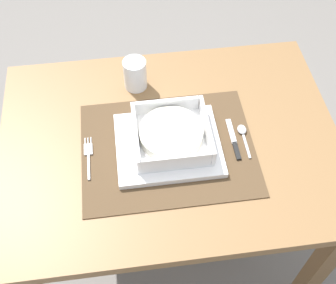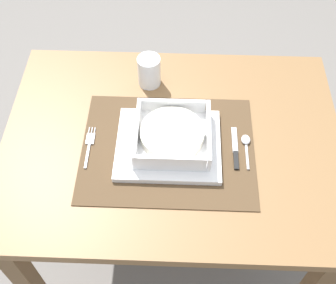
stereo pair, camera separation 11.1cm
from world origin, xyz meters
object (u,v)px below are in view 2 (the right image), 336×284
object	(u,v)px
spoon	(246,143)
fork	(90,144)
drinking_glass	(149,72)
butter_knife	(235,150)
porridge_bowl	(173,135)
dining_table	(172,162)

from	to	relation	value
spoon	fork	bearing A→B (deg)	-178.67
drinking_glass	butter_knife	bearing A→B (deg)	-45.29
fork	drinking_glass	bearing A→B (deg)	54.98
butter_knife	drinking_glass	distance (m)	0.34
fork	spoon	size ratio (longest dim) A/B	1.24
porridge_bowl	spoon	bearing A→B (deg)	1.10
fork	drinking_glass	distance (m)	0.28
butter_knife	porridge_bowl	bearing A→B (deg)	172.33
fork	drinking_glass	world-z (taller)	drinking_glass
dining_table	butter_knife	bearing A→B (deg)	-11.21
spoon	drinking_glass	distance (m)	0.35
drinking_glass	dining_table	bearing A→B (deg)	-70.71
dining_table	porridge_bowl	xyz separation A→B (m)	(0.00, -0.02, 0.15)
dining_table	spoon	xyz separation A→B (m)	(0.20, -0.01, 0.12)
spoon	drinking_glass	xyz separation A→B (m)	(-0.27, 0.22, 0.03)
fork	butter_knife	world-z (taller)	butter_knife
dining_table	butter_knife	size ratio (longest dim) A/B	6.55
porridge_bowl	drinking_glass	world-z (taller)	drinking_glass
drinking_glass	porridge_bowl	bearing A→B (deg)	-71.59
dining_table	butter_knife	xyz separation A→B (m)	(0.17, -0.03, 0.12)
butter_knife	drinking_glass	xyz separation A→B (m)	(-0.24, 0.24, 0.04)
butter_knife	spoon	bearing A→B (deg)	34.37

